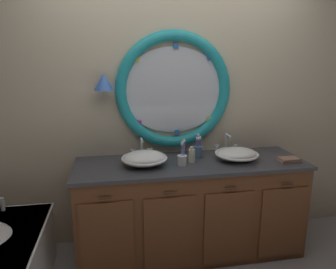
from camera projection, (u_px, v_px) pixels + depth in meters
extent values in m
plane|color=gray|center=(185.00, 267.00, 2.65)|extent=(14.00, 14.00, 0.00)
cube|color=beige|center=(173.00, 106.00, 2.90)|extent=(6.40, 0.08, 2.60)
ellipsoid|color=silver|center=(174.00, 91.00, 2.81)|extent=(0.96, 0.02, 0.78)
torus|color=teal|center=(174.00, 91.00, 2.81)|extent=(1.06, 0.10, 1.06)
cube|color=orange|center=(225.00, 90.00, 2.88)|extent=(0.05, 0.01, 0.05)
cube|color=#2866B7|center=(210.00, 58.00, 2.78)|extent=(0.05, 0.01, 0.05)
cube|color=#2866B7|center=(176.00, 46.00, 2.71)|extent=(0.05, 0.01, 0.05)
cube|color=yellow|center=(137.00, 59.00, 2.67)|extent=(0.05, 0.01, 0.05)
cube|color=red|center=(121.00, 95.00, 2.72)|extent=(0.05, 0.01, 0.05)
cube|color=purple|center=(139.00, 123.00, 2.81)|extent=(0.05, 0.01, 0.05)
cube|color=#2866B7|center=(177.00, 132.00, 2.90)|extent=(0.05, 0.01, 0.05)
cube|color=yellow|center=(209.00, 119.00, 2.92)|extent=(0.05, 0.01, 0.05)
cylinder|color=#4C3823|center=(104.00, 79.00, 2.65)|extent=(0.02, 0.09, 0.02)
cone|color=blue|center=(104.00, 82.00, 2.61)|extent=(0.17, 0.17, 0.14)
cube|color=brown|center=(190.00, 208.00, 2.80)|extent=(1.96, 0.61, 0.83)
cube|color=#38383D|center=(191.00, 163.00, 2.69)|extent=(1.99, 0.65, 0.03)
cube|color=#38383D|center=(183.00, 161.00, 2.99)|extent=(1.96, 0.02, 0.11)
cube|color=brown|center=(107.00, 240.00, 2.38)|extent=(0.41, 0.02, 0.63)
cylinder|color=#422D1E|center=(105.00, 198.00, 2.28)|extent=(0.10, 0.01, 0.01)
cube|color=brown|center=(170.00, 234.00, 2.46)|extent=(0.41, 0.02, 0.63)
cylinder|color=#422D1E|center=(170.00, 193.00, 2.36)|extent=(0.10, 0.01, 0.01)
cube|color=brown|center=(228.00, 228.00, 2.55)|extent=(0.41, 0.02, 0.63)
cylinder|color=#422D1E|center=(231.00, 189.00, 2.45)|extent=(0.10, 0.01, 0.01)
cube|color=brown|center=(283.00, 223.00, 2.63)|extent=(0.41, 0.02, 0.63)
cylinder|color=#422D1E|center=(287.00, 184.00, 2.53)|extent=(0.10, 0.01, 0.01)
cylinder|color=silver|center=(2.00, 204.00, 2.59)|extent=(0.04, 0.04, 0.11)
ellipsoid|color=white|center=(144.00, 158.00, 2.58)|extent=(0.36, 0.29, 0.13)
torus|color=white|center=(144.00, 158.00, 2.57)|extent=(0.38, 0.38, 0.02)
cylinder|color=silver|center=(144.00, 158.00, 2.57)|extent=(0.03, 0.03, 0.01)
ellipsoid|color=white|center=(237.00, 154.00, 2.72)|extent=(0.36, 0.28, 0.11)
torus|color=white|center=(237.00, 154.00, 2.72)|extent=(0.38, 0.38, 0.02)
cylinder|color=silver|center=(237.00, 154.00, 2.72)|extent=(0.03, 0.03, 0.01)
cylinder|color=silver|center=(142.00, 155.00, 2.84)|extent=(0.05, 0.05, 0.02)
cylinder|color=silver|center=(141.00, 146.00, 2.82)|extent=(0.02, 0.02, 0.14)
sphere|color=silver|center=(141.00, 139.00, 2.80)|extent=(0.03, 0.03, 0.03)
cylinder|color=silver|center=(142.00, 140.00, 2.75)|extent=(0.02, 0.11, 0.02)
cylinder|color=silver|center=(133.00, 153.00, 2.82)|extent=(0.04, 0.04, 0.06)
cylinder|color=silver|center=(150.00, 153.00, 2.85)|extent=(0.04, 0.04, 0.06)
cube|color=silver|center=(133.00, 150.00, 2.81)|extent=(0.05, 0.01, 0.01)
cube|color=silver|center=(150.00, 149.00, 2.84)|extent=(0.05, 0.01, 0.01)
cylinder|color=silver|center=(226.00, 150.00, 2.98)|extent=(0.05, 0.05, 0.02)
cylinder|color=silver|center=(226.00, 142.00, 2.96)|extent=(0.02, 0.02, 0.15)
sphere|color=silver|center=(227.00, 134.00, 2.94)|extent=(0.03, 0.03, 0.03)
cylinder|color=silver|center=(228.00, 136.00, 2.89)|extent=(0.02, 0.10, 0.02)
cylinder|color=silver|center=(216.00, 149.00, 2.96)|extent=(0.04, 0.04, 0.06)
cylinder|color=silver|center=(235.00, 148.00, 2.99)|extent=(0.04, 0.04, 0.06)
cube|color=silver|center=(217.00, 146.00, 2.95)|extent=(0.05, 0.01, 0.01)
cube|color=silver|center=(235.00, 145.00, 2.98)|extent=(0.05, 0.01, 0.01)
cylinder|color=white|center=(182.00, 160.00, 2.60)|extent=(0.07, 0.07, 0.08)
torus|color=white|center=(183.00, 156.00, 2.59)|extent=(0.08, 0.08, 0.01)
cylinder|color=blue|center=(184.00, 153.00, 2.59)|extent=(0.02, 0.04, 0.19)
cube|color=white|center=(184.00, 140.00, 2.56)|extent=(0.02, 0.03, 0.03)
cylinder|color=#19ADB2|center=(182.00, 154.00, 2.59)|extent=(0.02, 0.03, 0.16)
cube|color=white|center=(182.00, 144.00, 2.57)|extent=(0.02, 0.02, 0.03)
cylinder|color=purple|center=(182.00, 154.00, 2.57)|extent=(0.04, 0.03, 0.18)
cube|color=white|center=(182.00, 142.00, 2.55)|extent=(0.02, 0.02, 0.03)
cylinder|color=slate|center=(198.00, 152.00, 2.79)|extent=(0.07, 0.07, 0.10)
torus|color=slate|center=(198.00, 147.00, 2.78)|extent=(0.08, 0.08, 0.01)
cylinder|color=blue|center=(200.00, 147.00, 2.79)|extent=(0.03, 0.01, 0.16)
cube|color=white|center=(200.00, 138.00, 2.77)|extent=(0.02, 0.02, 0.02)
cylinder|color=purple|center=(198.00, 146.00, 2.79)|extent=(0.02, 0.02, 0.18)
cube|color=white|center=(198.00, 135.00, 2.77)|extent=(0.02, 0.02, 0.02)
cylinder|color=blue|center=(197.00, 148.00, 2.78)|extent=(0.02, 0.01, 0.15)
cube|color=white|center=(197.00, 138.00, 2.76)|extent=(0.02, 0.02, 0.02)
cylinder|color=purple|center=(198.00, 148.00, 2.77)|extent=(0.02, 0.03, 0.16)
cube|color=white|center=(198.00, 139.00, 2.75)|extent=(0.01, 0.02, 0.02)
cylinder|color=#EFE5C6|center=(192.00, 156.00, 2.67)|extent=(0.06, 0.06, 0.11)
cylinder|color=silver|center=(192.00, 148.00, 2.65)|extent=(0.03, 0.03, 0.02)
cylinder|color=silver|center=(192.00, 147.00, 2.63)|extent=(0.01, 0.04, 0.01)
cube|color=#936B56|center=(289.00, 161.00, 2.69)|extent=(0.19, 0.12, 0.02)
cube|color=#936B56|center=(289.00, 159.00, 2.68)|extent=(0.18, 0.12, 0.02)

